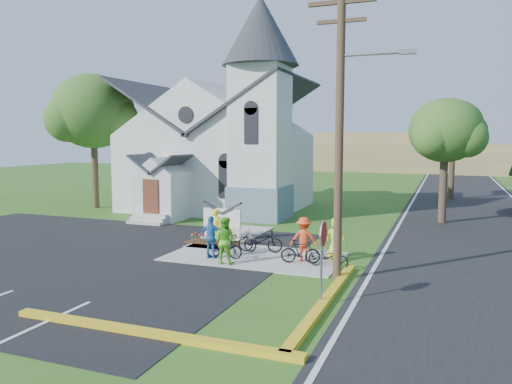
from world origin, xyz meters
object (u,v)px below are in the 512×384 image
at_px(stop_sign, 323,245).
at_px(cyclist_1, 225,240).
at_px(church_sign, 222,218).
at_px(cyclist_2, 211,237).
at_px(bike_3, 300,252).
at_px(bike_2, 260,240).
at_px(utility_pole, 341,121).
at_px(bike_0, 238,240).
at_px(bike_1, 224,247).
at_px(cyclist_0, 216,229).
at_px(bike_4, 328,256).
at_px(cyclist_4, 336,239).
at_px(cyclist_3, 304,239).

height_order(stop_sign, cyclist_1, stop_sign).
xyz_separation_m(church_sign, cyclist_2, (1.22, -3.64, -0.13)).
height_order(cyclist_1, bike_3, cyclist_1).
bearing_deg(bike_2, church_sign, 44.77).
bearing_deg(utility_pole, bike_0, 151.29).
distance_m(cyclist_1, bike_1, 0.87).
height_order(cyclist_0, bike_1, cyclist_0).
relative_size(church_sign, bike_4, 1.39).
distance_m(bike_1, cyclist_4, 4.44).
height_order(cyclist_3, bike_3, cyclist_3).
distance_m(cyclist_1, cyclist_3, 3.12).
distance_m(utility_pole, cyclist_0, 7.96).
height_order(utility_pole, bike_0, utility_pole).
bearing_deg(cyclist_4, bike_2, 0.70).
xyz_separation_m(bike_1, cyclist_4, (4.18, 1.44, 0.39)).
height_order(church_sign, bike_2, church_sign).
relative_size(cyclist_2, cyclist_3, 0.99).
bearing_deg(utility_pole, bike_2, 144.81).
bearing_deg(stop_sign, church_sign, 131.88).
bearing_deg(bike_3, bike_4, -112.00).
distance_m(bike_1, bike_3, 3.07).
xyz_separation_m(stop_sign, bike_2, (-3.97, 5.45, -1.23)).
bearing_deg(bike_3, cyclist_1, 100.37).
height_order(bike_1, cyclist_3, cyclist_3).
bearing_deg(church_sign, bike_3, -33.60).
distance_m(cyclist_0, bike_3, 4.36).
height_order(utility_pole, bike_3, utility_pole).
height_order(utility_pole, bike_1, utility_pole).
bearing_deg(stop_sign, cyclist_0, 137.87).
bearing_deg(utility_pole, cyclist_3, 131.19).
distance_m(cyclist_2, bike_2, 2.25).
bearing_deg(stop_sign, utility_pole, 91.49).
distance_m(stop_sign, bike_0, 7.42).
distance_m(cyclist_2, cyclist_3, 3.67).
bearing_deg(stop_sign, bike_3, 113.78).
distance_m(cyclist_1, cyclist_4, 4.39).
bearing_deg(cyclist_4, cyclist_2, 21.38).
xyz_separation_m(cyclist_3, bike_4, (1.15, -0.78, -0.44)).
distance_m(cyclist_2, cyclist_4, 4.93).
distance_m(utility_pole, cyclist_2, 7.07).
height_order(utility_pole, cyclist_3, utility_pole).
bearing_deg(bike_3, cyclist_4, -56.67).
distance_m(church_sign, utility_pole, 9.18).
xyz_separation_m(stop_sign, cyclist_4, (-0.73, 5.31, -0.89)).
bearing_deg(cyclist_4, bike_1, 22.15).
height_order(cyclist_0, bike_3, cyclist_0).
xyz_separation_m(bike_2, cyclist_4, (3.23, -0.14, 0.34)).
bearing_deg(cyclist_3, bike_0, -25.00).
bearing_deg(cyclist_0, stop_sign, 130.44).
bearing_deg(church_sign, utility_pole, -35.60).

